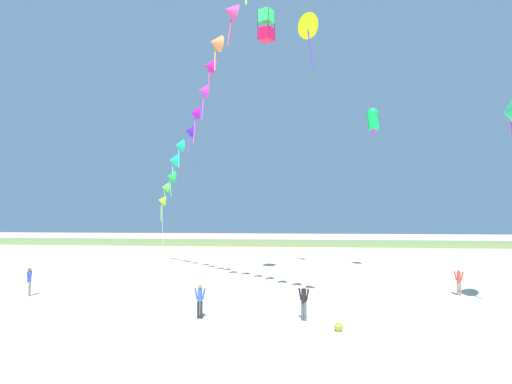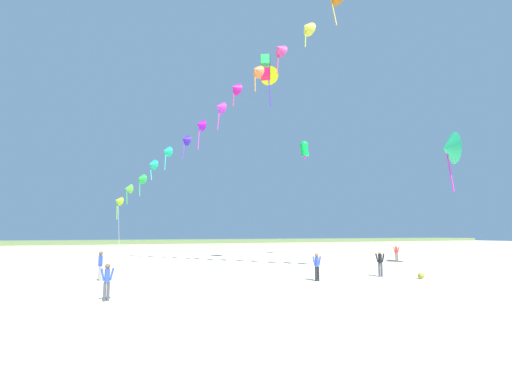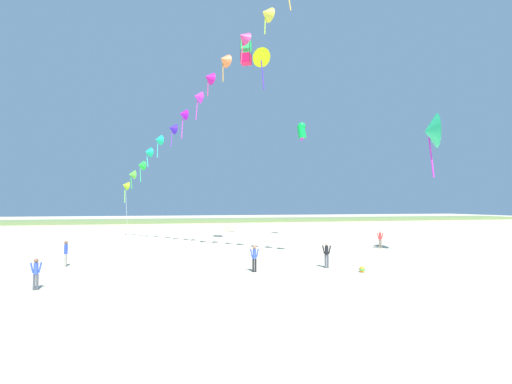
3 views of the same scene
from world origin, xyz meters
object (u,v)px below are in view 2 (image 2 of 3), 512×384
Objects in this scene: large_kite_low_lead at (449,148)px; large_kite_outer_drift at (270,77)px; person_near_right at (396,252)px; person_far_right at (380,261)px; large_kite_mid_trail at (265,67)px; person_near_left at (107,279)px; large_kite_high_solo at (304,150)px; beach_ball at (421,276)px; person_mid_center at (317,265)px; person_far_left at (100,264)px.

large_kite_low_lead is 21.27m from large_kite_outer_drift.
large_kite_low_lead is (1.26, -5.31, 9.14)m from person_near_right.
person_far_right is 0.73× the size of large_kite_mid_trail.
person_near_left is 16.28m from person_far_right.
large_kite_low_lead is 2.16× the size of large_kite_high_solo.
large_kite_outer_drift reaches higher than person_near_left.
beach_ball is (-4.18, -20.71, -13.06)m from large_kite_high_solo.
person_mid_center is 0.67× the size of large_kite_high_solo.
person_near_left is 6.50m from person_far_left.
large_kite_outer_drift is (16.97, 13.17, 20.38)m from person_far_left.
person_far_right is 26.96m from large_kite_outer_drift.
person_far_left reaches higher than person_near_right.
person_near_left is at bearing -136.17° from large_kite_high_solo.
person_near_right is 0.99× the size of person_far_right.
person_near_right is at bearing 7.96° from person_far_left.
person_near_right is at bearing 41.00° from person_far_right.
large_kite_outer_drift is at bearing 93.43° from beach_ball.
large_kite_low_lead is (10.55, 2.76, 9.13)m from person_far_right.
large_kite_mid_trail is at bearing -118.40° from large_kite_outer_drift.
beach_ball is (-9.06, -4.57, -9.92)m from large_kite_low_lead.
large_kite_mid_trail reaches higher than large_kite_low_lead.
person_mid_center is 0.97× the size of person_far_right.
person_mid_center is 6.61m from beach_ball.
person_near_right is 26.18m from person_far_left.
large_kite_low_lead is at bearing 10.19° from person_near_left.
person_mid_center is 27.60m from large_kite_outer_drift.
person_far_right reaches higher than person_near_left.
large_kite_low_lead reaches higher than beach_ball.
person_far_left is at bearing -172.04° from person_near_right.
person_mid_center is at bearing -118.90° from large_kite_high_solo.
large_kite_outer_drift is at bearing 37.82° from person_far_left.
large_kite_mid_trail reaches higher than large_kite_high_solo.
person_far_right is 0.32× the size of large_kite_low_lead.
large_kite_low_lead is 17.15m from large_kite_high_solo.
large_kite_high_solo reaches higher than person_near_right.
large_kite_outer_drift is at bearing -166.48° from large_kite_high_solo.
person_near_right is 12.61m from beach_ball.
large_kite_low_lead reaches higher than person_near_left.
person_far_right is (-9.28, -8.07, 0.01)m from person_near_right.
person_mid_center is 0.31× the size of large_kite_low_lead.
person_far_left is 4.76× the size of beach_ball.
person_far_left is 29.61m from large_kite_outer_drift.
person_far_left is 0.72× the size of large_kite_high_solo.
large_kite_high_solo is at bearing 32.94° from person_far_left.
large_kite_mid_trail is at bearing 80.64° from person_mid_center.
person_mid_center is at bearing 165.76° from beach_ball.
large_kite_outer_drift is (16.47, 19.65, 20.50)m from person_near_left.
large_kite_mid_trail is (-13.48, 8.84, 8.98)m from large_kite_low_lead.
large_kite_high_solo is at bearing 106.84° from large_kite_low_lead.
large_kite_mid_trail is at bearing -139.66° from large_kite_high_solo.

